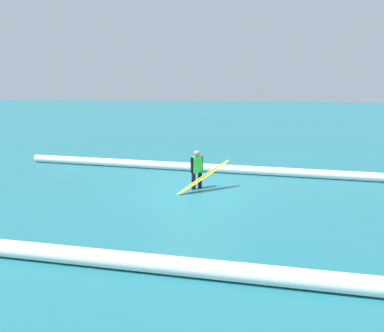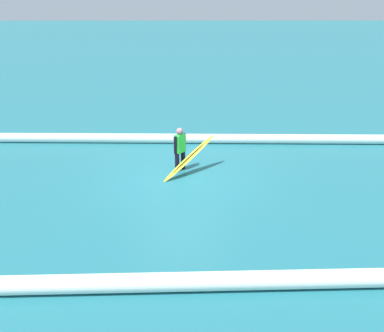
# 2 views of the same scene
# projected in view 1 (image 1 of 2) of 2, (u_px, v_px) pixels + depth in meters

# --- Properties ---
(ground_plane) EXTENTS (194.65, 194.65, 0.00)m
(ground_plane) POSITION_uv_depth(u_px,v_px,m) (193.00, 193.00, 12.62)
(ground_plane) COLOR #216A76
(surfer) EXTENTS (0.37, 0.47, 1.38)m
(surfer) POSITION_uv_depth(u_px,v_px,m) (197.00, 168.00, 13.00)
(surfer) COLOR black
(surfer) RESTS_ON ground_plane
(surfboard) EXTENTS (1.70, 1.64, 1.04)m
(surfboard) POSITION_uv_depth(u_px,v_px,m) (204.00, 177.00, 12.73)
(surfboard) COLOR yellow
(surfboard) RESTS_ON ground_plane
(wave_crest_foreground) EXTENTS (16.87, 0.68, 0.35)m
(wave_crest_foreground) POSITION_uv_depth(u_px,v_px,m) (205.00, 168.00, 15.84)
(wave_crest_foreground) COLOR white
(wave_crest_foreground) RESTS_ON ground_plane
(wave_crest_midground) EXTENTS (21.33, 1.02, 0.36)m
(wave_crest_midground) POSITION_uv_depth(u_px,v_px,m) (28.00, 251.00, 7.68)
(wave_crest_midground) COLOR white
(wave_crest_midground) RESTS_ON ground_plane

